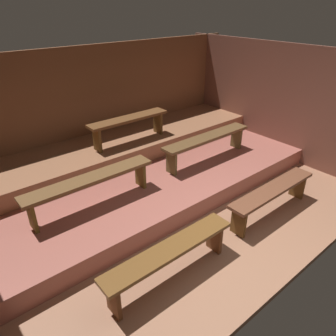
% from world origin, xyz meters
% --- Properties ---
extents(ground, '(6.89, 4.87, 0.08)m').
position_xyz_m(ground, '(0.00, 2.03, -0.04)').
color(ground, '#9F6B4F').
extents(wall_back, '(6.89, 0.06, 2.31)m').
position_xyz_m(wall_back, '(0.00, 4.10, 1.16)').
color(wall_back, brown).
rests_on(wall_back, ground).
extents(wall_right, '(0.06, 4.87, 2.31)m').
position_xyz_m(wall_right, '(3.07, 2.03, 1.16)').
color(wall_right, brown).
rests_on(wall_right, ground).
extents(platform_lower, '(6.09, 2.86, 0.31)m').
position_xyz_m(platform_lower, '(0.00, 2.64, 0.16)').
color(platform_lower, '#AB5F52').
rests_on(platform_lower, ground).
extents(platform_middle, '(6.09, 1.29, 0.31)m').
position_xyz_m(platform_middle, '(0.00, 3.42, 0.47)').
color(platform_middle, '#9F6747').
rests_on(platform_middle, platform_lower).
extents(bench_floor_left, '(1.81, 0.30, 0.48)m').
position_xyz_m(bench_floor_left, '(-1.04, 0.58, 0.39)').
color(bench_floor_left, brown).
rests_on(bench_floor_left, ground).
extents(bench_floor_right, '(1.81, 0.30, 0.48)m').
position_xyz_m(bench_floor_right, '(1.04, 0.58, 0.39)').
color(bench_floor_right, brown).
rests_on(bench_floor_right, ground).
extents(bench_lower_left, '(1.99, 0.30, 0.48)m').
position_xyz_m(bench_lower_left, '(-1.21, 2.16, 0.70)').
color(bench_lower_left, brown).
rests_on(bench_lower_left, platform_lower).
extents(bench_lower_right, '(1.99, 0.30, 0.48)m').
position_xyz_m(bench_lower_right, '(1.21, 2.16, 0.70)').
color(bench_lower_right, brown).
rests_on(bench_lower_right, platform_lower).
extents(bench_middle_center, '(1.61, 0.30, 0.48)m').
position_xyz_m(bench_middle_center, '(0.17, 3.22, 1.01)').
color(bench_middle_center, brown).
rests_on(bench_middle_center, platform_middle).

